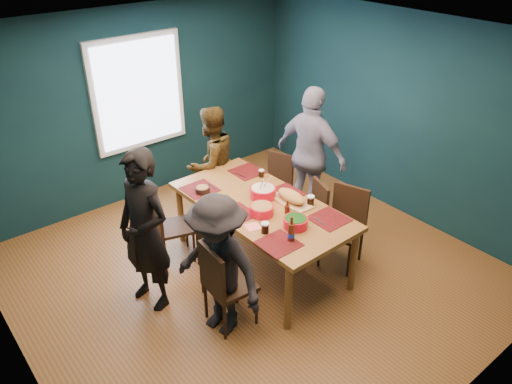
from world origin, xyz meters
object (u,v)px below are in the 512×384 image
person_back (212,163)px  person_right (311,155)px  dining_table (261,209)px  chair_right_mid (312,210)px  person_near_left (218,267)px  chair_left_near (222,281)px  bowl_herbs (296,222)px  chair_right_far (277,179)px  bowl_salad (262,210)px  chair_left_mid (218,259)px  cutting_board (291,198)px  person_far_left (145,232)px  chair_right_near (346,220)px  bowl_dumpling (263,192)px  chair_left_far (167,223)px

person_back → person_right: person_right is taller
dining_table → chair_right_mid: (0.73, -0.11, -0.25)m
person_back → person_near_left: size_ratio=1.02×
dining_table → chair_left_near: (-0.95, -0.55, -0.19)m
chair_right_mid → bowl_herbs: size_ratio=3.36×
dining_table → chair_right_far: 1.25m
chair_right_far → bowl_salad: 1.50m
chair_left_mid → person_back: size_ratio=0.54×
chair_left_mid → person_right: person_right is taller
chair_right_far → cutting_board: cutting_board is taller
chair_left_mid → person_far_left: 0.82m
person_far_left → person_near_left: bearing=8.2°
chair_left_mid → cutting_board: size_ratio=1.34×
chair_right_near → bowl_dumpling: 1.03m
chair_right_far → person_near_left: size_ratio=0.56×
bowl_herbs → chair_right_far: bearing=55.2°
chair_right_mid → bowl_dumpling: (-0.62, 0.21, 0.39)m
person_back → chair_right_mid: bearing=104.0°
bowl_salad → bowl_herbs: bearing=-74.5°
chair_left_near → bowl_salad: bearing=29.3°
bowl_dumpling → chair_right_mid: bearing=-19.0°
bowl_herbs → cutting_board: bearing=52.5°
chair_left_near → cutting_board: 1.33m
chair_left_near → chair_right_far: chair_left_near is taller
chair_left_far → cutting_board: size_ratio=1.41×
person_back → person_right: bearing=132.8°
chair_left_near → chair_right_far: bearing=40.0°
chair_right_near → bowl_herbs: 0.90m
chair_right_far → chair_right_mid: bearing=-122.6°
chair_left_mid → person_far_left: (-0.60, 0.39, 0.40)m
person_far_left → person_back: 1.85m
person_far_left → person_right: bearing=79.4°
chair_left_near → chair_left_far: bearing=88.5°
person_back → bowl_herbs: (-0.22, -1.86, 0.11)m
chair_right_mid → bowl_salad: bearing=-156.8°
bowl_salad → cutting_board: bearing=-2.5°
bowl_salad → person_far_left: bearing=161.0°
chair_left_far → person_far_left: person_far_left is taller
chair_right_near → person_right: person_right is taller
person_near_left → bowl_herbs: (0.98, -0.03, 0.12)m
chair_left_near → chair_right_mid: chair_left_near is taller
chair_left_far → bowl_dumpling: 1.19m
chair_left_far → chair_right_near: (1.63, -1.33, 0.04)m
cutting_board → bowl_salad: bearing=-178.3°
chair_left_near → person_far_left: person_far_left is taller
chair_left_near → chair_right_mid: 1.74m
dining_table → chair_right_far: size_ratio=2.58×
dining_table → chair_right_mid: bearing=-10.0°
person_near_left → bowl_herbs: bearing=74.8°
chair_right_mid → person_back: person_back is taller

